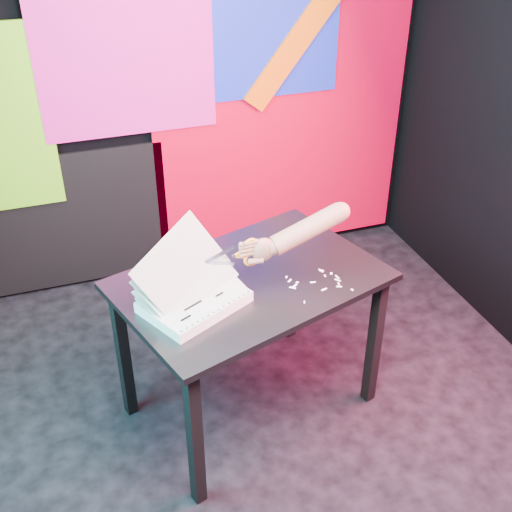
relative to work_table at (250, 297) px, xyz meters
name	(u,v)px	position (x,y,z in m)	size (l,w,h in m)	color
room	(263,164)	(0.00, -0.16, 0.70)	(3.01, 3.01, 2.71)	black
backdrop	(187,125)	(0.06, 1.31, 0.31)	(2.88, 0.05, 2.08)	red
work_table	(250,297)	(0.00, 0.00, 0.00)	(1.27, 1.03, 0.75)	black
printout_stack	(194,300)	(-0.28, -0.11, 0.13)	(0.48, 0.43, 0.36)	white
scissors	(247,253)	(-0.02, -0.03, 0.25)	(0.24, 0.02, 0.14)	#9495B3
hand_forearm	(300,232)	(0.22, -0.01, 0.30)	(0.49, 0.11, 0.20)	#B16D59
paper_clippings	(317,282)	(0.26, -0.12, 0.10)	(0.25, 0.21, 0.00)	white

